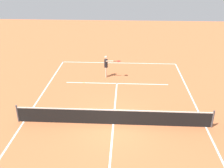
% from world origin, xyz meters
% --- Properties ---
extents(ground_plane, '(60.00, 60.00, 0.00)m').
position_xyz_m(ground_plane, '(0.00, 0.00, 0.00)').
color(ground_plane, '#C66B3D').
extents(court_lines, '(10.52, 20.27, 0.01)m').
position_xyz_m(court_lines, '(0.00, 0.00, 0.00)').
color(court_lines, white).
rests_on(court_lines, ground).
extents(tennis_net, '(11.12, 0.10, 1.07)m').
position_xyz_m(tennis_net, '(0.00, 0.00, 0.50)').
color(tennis_net, '#4C4C51').
rests_on(tennis_net, ground).
extents(player_serving, '(1.32, 0.50, 1.79)m').
position_xyz_m(player_serving, '(0.87, -6.79, 1.07)').
color(player_serving, beige).
rests_on(player_serving, ground).
extents(tennis_ball, '(0.07, 0.07, 0.07)m').
position_xyz_m(tennis_ball, '(2.54, -5.46, 0.03)').
color(tennis_ball, '#CCE033').
rests_on(tennis_ball, ground).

